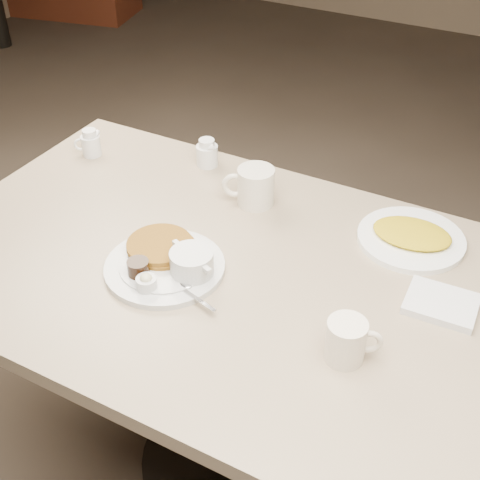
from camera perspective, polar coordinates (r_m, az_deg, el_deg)
The scene contains 8 objects.
diner_table at distance 1.59m, azimuth -0.34°, elevation -7.27°, with size 1.50×0.90×0.75m.
main_plate at distance 1.47m, azimuth -6.29°, elevation -1.91°, with size 0.36×0.36×0.07m.
coffee_mug_near at distance 1.27m, azimuth 9.41°, elevation -8.69°, with size 0.12×0.10×0.09m.
napkin at distance 1.44m, azimuth 17.29°, elevation -5.39°, with size 0.15×0.12×0.02m.
coffee_mug_far at distance 1.67m, azimuth 1.26°, elevation 4.73°, with size 0.15×0.13×0.10m.
creamer_left at distance 1.94m, azimuth -13.02°, elevation 8.27°, with size 0.08×0.07×0.08m.
creamer_right at distance 1.84m, azimuth -2.93°, elevation 7.63°, with size 0.08×0.07×0.08m.
hash_plate at distance 1.61m, azimuth 14.84°, elevation 0.25°, with size 0.28×0.28×0.04m.
Camera 1 is at (0.55, -0.99, 1.70)m, focal length 48.49 mm.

